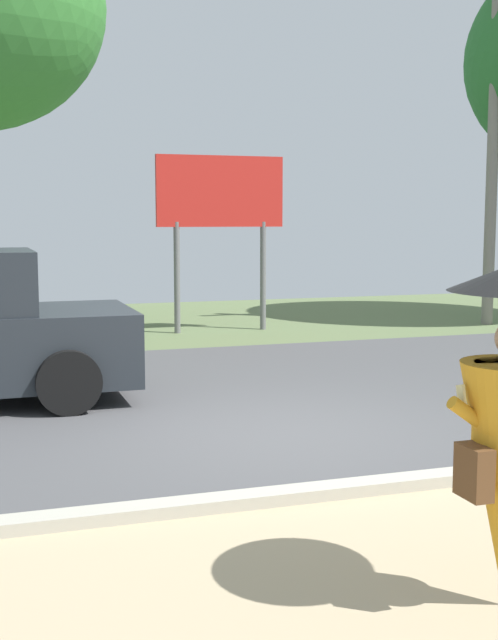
# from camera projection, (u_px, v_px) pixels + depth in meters

# --- Properties ---
(ground_plane) EXTENTS (40.00, 22.00, 0.20)m
(ground_plane) POSITION_uv_depth(u_px,v_px,m) (212.00, 385.00, 11.63)
(ground_plane) COLOR #4C4C4F
(utility_pole) EXTENTS (1.80, 0.24, 7.84)m
(utility_pole) POSITION_uv_depth(u_px,v_px,m) (493.00, 131.00, 17.52)
(utility_pole) COLOR gray
(utility_pole) RESTS_ON ground_plane
(roadside_billboard) EXTENTS (2.60, 0.12, 3.50)m
(roadside_billboard) POSITION_uv_depth(u_px,v_px,m) (220.00, 204.00, 16.58)
(roadside_billboard) COLOR slate
(roadside_billboard) RESTS_ON ground_plane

